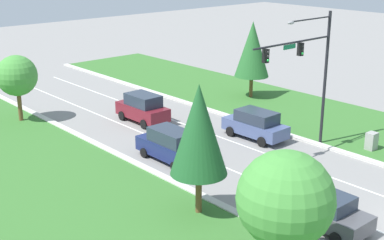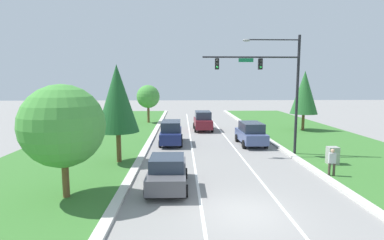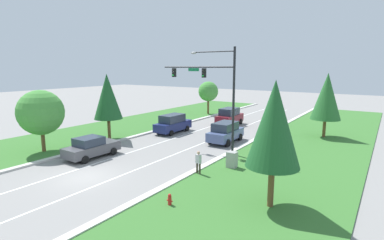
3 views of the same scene
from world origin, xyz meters
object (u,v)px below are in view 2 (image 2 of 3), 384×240
at_px(navy_suv, 171,132).
at_px(oak_far_left_tree, 63,126).
at_px(burgundy_suv, 203,121).
at_px(slate_blue_suv, 251,133).
at_px(traffic_signal_mast, 273,77).
at_px(pedestrian, 332,161).
at_px(oak_near_left_tree, 148,97).
at_px(graphite_sedan, 167,172).
at_px(utility_cabinet, 333,156).
at_px(conifer_far_right_tree, 304,93).
at_px(conifer_mid_left_tree, 117,99).

height_order(navy_suv, oak_far_left_tree, oak_far_left_tree).
distance_m(burgundy_suv, slate_blue_suv, 9.04).
bearing_deg(burgundy_suv, slate_blue_suv, -66.44).
height_order(traffic_signal_mast, pedestrian, traffic_signal_mast).
relative_size(burgundy_suv, oak_far_left_tree, 0.84).
bearing_deg(oak_near_left_tree, traffic_signal_mast, -58.33).
height_order(slate_blue_suv, navy_suv, navy_suv).
relative_size(graphite_sedan, burgundy_suv, 1.00).
relative_size(slate_blue_suv, utility_cabinet, 3.82).
relative_size(graphite_sedan, slate_blue_suv, 0.96).
bearing_deg(traffic_signal_mast, utility_cabinet, -41.81).
xyz_separation_m(slate_blue_suv, pedestrian, (2.66, -9.18, -0.10)).
distance_m(burgundy_suv, navy_suv, 8.27).
height_order(traffic_signal_mast, burgundy_suv, traffic_signal_mast).
relative_size(traffic_signal_mast, pedestrian, 5.32).
xyz_separation_m(conifer_far_right_tree, conifer_mid_left_tree, (-18.23, -13.18, 0.07)).
distance_m(burgundy_suv, oak_far_left_tree, 21.86).
distance_m(pedestrian, conifer_mid_left_tree, 14.04).
distance_m(navy_suv, utility_cabinet, 13.32).
xyz_separation_m(slate_blue_suv, oak_near_left_tree, (-10.66, 14.66, 2.56)).
height_order(slate_blue_suv, utility_cabinet, slate_blue_suv).
relative_size(traffic_signal_mast, conifer_mid_left_tree, 1.33).
relative_size(traffic_signal_mast, graphite_sedan, 1.96).
relative_size(utility_cabinet, conifer_far_right_tree, 0.18).
relative_size(navy_suv, oak_near_left_tree, 0.95).
distance_m(navy_suv, pedestrian, 13.89).
relative_size(traffic_signal_mast, slate_blue_suv, 1.89).
height_order(graphite_sedan, conifer_mid_left_tree, conifer_mid_left_tree).
bearing_deg(traffic_signal_mast, conifer_far_right_tree, 57.64).
xyz_separation_m(burgundy_suv, oak_far_left_tree, (-7.97, -20.21, 2.39)).
xyz_separation_m(graphite_sedan, navy_suv, (-0.20, 11.35, 0.19)).
bearing_deg(oak_far_left_tree, navy_suv, 70.14).
xyz_separation_m(slate_blue_suv, utility_cabinet, (3.99, -6.67, -0.42)).
height_order(graphite_sedan, conifer_far_right_tree, conifer_far_right_tree).
relative_size(pedestrian, conifer_far_right_tree, 0.25).
distance_m(traffic_signal_mast, burgundy_suv, 13.56).
bearing_deg(burgundy_suv, conifer_mid_left_tree, -116.58).
height_order(graphite_sedan, burgundy_suv, burgundy_suv).
bearing_deg(utility_cabinet, oak_near_left_tree, 124.50).
relative_size(traffic_signal_mast, navy_suv, 1.82).
xyz_separation_m(navy_suv, conifer_far_right_tree, (14.86, 6.85, 3.33)).
bearing_deg(pedestrian, traffic_signal_mast, -57.58).
distance_m(pedestrian, oak_far_left_tree, 14.83).
height_order(oak_far_left_tree, conifer_mid_left_tree, conifer_mid_left_tree).
distance_m(conifer_far_right_tree, oak_far_left_tree, 27.56).
bearing_deg(slate_blue_suv, graphite_sedan, -124.09).
distance_m(graphite_sedan, conifer_far_right_tree, 23.63).
relative_size(navy_suv, conifer_far_right_tree, 0.72).
bearing_deg(oak_far_left_tree, oak_near_left_tree, 87.84).
xyz_separation_m(burgundy_suv, oak_near_left_tree, (-6.97, 6.41, 2.47)).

